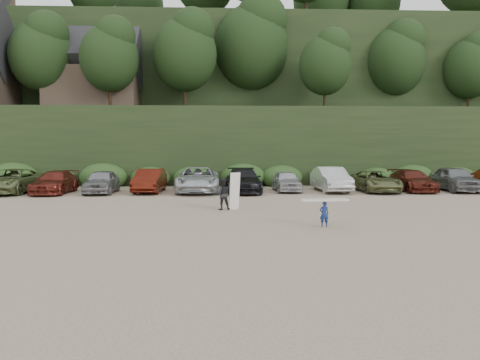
{
  "coord_description": "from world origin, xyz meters",
  "views": [
    {
      "loc": [
        -0.5,
        -20.17,
        3.0
      ],
      "look_at": [
        0.47,
        3.0,
        1.3
      ],
      "focal_mm": 35.0,
      "sensor_mm": 36.0,
      "label": 1
    }
  ],
  "objects": [
    {
      "name": "hillside_backdrop",
      "position": [
        -0.26,
        35.93,
        11.22
      ],
      "size": [
        90.0,
        41.5,
        28.0
      ],
      "color": "black",
      "rests_on": "ground"
    },
    {
      "name": "parked_cars",
      "position": [
        -0.69,
        9.97,
        0.76
      ],
      "size": [
        39.69,
        5.97,
        1.65
      ],
      "color": "#A6A6AA",
      "rests_on": "ground"
    },
    {
      "name": "child_surfer",
      "position": [
        3.34,
        -3.15,
        0.71
      ],
      "size": [
        1.77,
        0.63,
        1.04
      ],
      "color": "navy",
      "rests_on": "ground"
    },
    {
      "name": "ground",
      "position": [
        0.0,
        0.0,
        0.0
      ],
      "size": [
        120.0,
        120.0,
        0.0
      ],
      "primitive_type": "plane",
      "color": "tan",
      "rests_on": "ground"
    },
    {
      "name": "adult_surfer",
      "position": [
        -0.35,
        1.62,
        0.75
      ],
      "size": [
        1.21,
        0.61,
        1.75
      ],
      "color": "black",
      "rests_on": "ground"
    }
  ]
}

